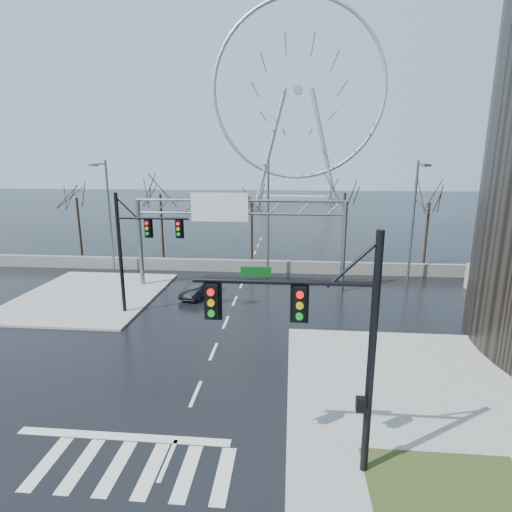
# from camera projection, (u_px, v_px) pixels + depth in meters

# --- Properties ---
(ground) EXTENTS (260.00, 260.00, 0.00)m
(ground) POSITION_uv_depth(u_px,v_px,m) (196.00, 394.00, 17.40)
(ground) COLOR black
(ground) RESTS_ON ground
(sidewalk_right_ext) EXTENTS (12.00, 10.00, 0.15)m
(sidewalk_right_ext) POSITION_uv_depth(u_px,v_px,m) (418.00, 379.00, 18.44)
(sidewalk_right_ext) COLOR gray
(sidewalk_right_ext) RESTS_ON ground
(sidewalk_far) EXTENTS (10.00, 12.00, 0.15)m
(sidewalk_far) POSITION_uv_depth(u_px,v_px,m) (90.00, 295.00, 29.97)
(sidewalk_far) COLOR gray
(sidewalk_far) RESTS_ON ground
(grass_strip) EXTENTS (5.00, 4.00, 0.02)m
(grass_strip) POSITION_uv_depth(u_px,v_px,m) (456.00, 500.00, 11.73)
(grass_strip) COLOR #333E19
(grass_strip) RESTS_ON sidewalk_near
(barrier_wall) EXTENTS (52.00, 0.50, 1.10)m
(barrier_wall) POSITION_uv_depth(u_px,v_px,m) (247.00, 266.00, 36.66)
(barrier_wall) COLOR slate
(barrier_wall) RESTS_ON ground
(signal_mast_near) EXTENTS (5.52, 0.41, 8.00)m
(signal_mast_near) POSITION_uv_depth(u_px,v_px,m) (327.00, 333.00, 11.91)
(signal_mast_near) COLOR black
(signal_mast_near) RESTS_ON ground
(signal_mast_far) EXTENTS (4.72, 0.41, 8.00)m
(signal_mast_far) POSITION_uv_depth(u_px,v_px,m) (136.00, 243.00, 25.49)
(signal_mast_far) COLOR black
(signal_mast_far) RESTS_ON ground
(sign_gantry) EXTENTS (16.36, 0.40, 7.60)m
(sign_gantry) POSITION_uv_depth(u_px,v_px,m) (234.00, 224.00, 30.74)
(sign_gantry) COLOR slate
(sign_gantry) RESTS_ON ground
(streetlight_left) EXTENTS (0.50, 2.55, 10.00)m
(streetlight_left) POSITION_uv_depth(u_px,v_px,m) (107.00, 209.00, 34.70)
(streetlight_left) COLOR slate
(streetlight_left) RESTS_ON ground
(streetlight_mid) EXTENTS (0.50, 2.55, 10.00)m
(streetlight_mid) POSITION_uv_depth(u_px,v_px,m) (268.00, 210.00, 33.48)
(streetlight_mid) COLOR slate
(streetlight_mid) RESTS_ON ground
(streetlight_right) EXTENTS (0.50, 2.55, 10.00)m
(streetlight_right) POSITION_uv_depth(u_px,v_px,m) (415.00, 212.00, 32.43)
(streetlight_right) COLOR slate
(streetlight_right) RESTS_ON ground
(tree_far_left) EXTENTS (3.50, 3.50, 7.00)m
(tree_far_left) POSITION_uv_depth(u_px,v_px,m) (77.00, 205.00, 40.96)
(tree_far_left) COLOR black
(tree_far_left) RESTS_ON ground
(tree_left) EXTENTS (3.75, 3.75, 7.50)m
(tree_left) POSITION_uv_depth(u_px,v_px,m) (161.00, 202.00, 39.59)
(tree_left) COLOR black
(tree_left) RESTS_ON ground
(tree_center) EXTENTS (3.25, 3.25, 6.50)m
(tree_center) POSITION_uv_depth(u_px,v_px,m) (252.00, 210.00, 39.96)
(tree_center) COLOR black
(tree_center) RESTS_ON ground
(tree_right) EXTENTS (3.90, 3.90, 7.80)m
(tree_right) POSITION_uv_depth(u_px,v_px,m) (345.00, 201.00, 37.97)
(tree_right) COLOR black
(tree_right) RESTS_ON ground
(tree_far_right) EXTENTS (3.40, 3.40, 6.80)m
(tree_far_right) POSITION_uv_depth(u_px,v_px,m) (429.00, 210.00, 37.93)
(tree_far_right) COLOR black
(tree_far_right) RESTS_ON ground
(ferris_wheel) EXTENTS (45.00, 6.00, 50.91)m
(ferris_wheel) POSITION_uv_depth(u_px,v_px,m) (298.00, 98.00, 103.07)
(ferris_wheel) COLOR gray
(ferris_wheel) RESTS_ON ground
(car) EXTENTS (2.36, 3.99, 1.24)m
(car) POSITION_uv_depth(u_px,v_px,m) (199.00, 288.00, 30.01)
(car) COLOR black
(car) RESTS_ON ground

